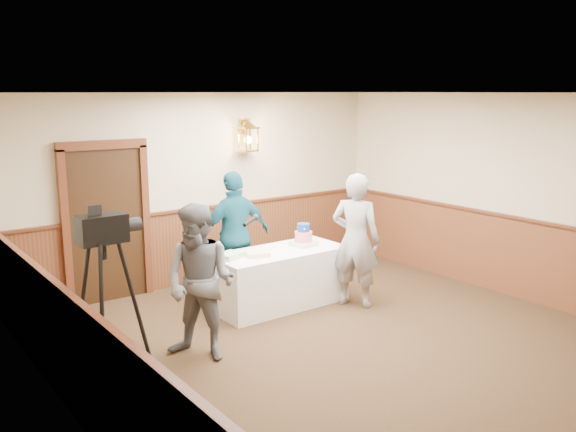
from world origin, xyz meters
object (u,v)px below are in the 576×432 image
(assistant_p, at_px, (235,235))
(tiered_cake, at_px, (303,237))
(tv_camera_rig, at_px, (107,318))
(baker, at_px, (356,240))
(display_table, at_px, (279,278))
(sheet_cake_green, at_px, (230,256))
(interviewer, at_px, (200,282))
(sheet_cake_yellow, at_px, (257,254))

(assistant_p, bearing_deg, tiered_cake, 142.55)
(tv_camera_rig, bearing_deg, baker, 6.23)
(tiered_cake, relative_size, baker, 0.18)
(display_table, height_order, baker, baker)
(display_table, xyz_separation_m, baker, (0.81, -0.61, 0.52))
(sheet_cake_green, distance_m, assistant_p, 0.72)
(interviewer, xyz_separation_m, baker, (2.44, 0.24, 0.05))
(baker, bearing_deg, sheet_cake_yellow, 36.28)
(sheet_cake_green, height_order, assistant_p, assistant_p)
(display_table, bearing_deg, tiered_cake, 2.21)
(display_table, distance_m, sheet_cake_green, 0.83)
(assistant_p, height_order, tv_camera_rig, assistant_p)
(baker, bearing_deg, sheet_cake_green, 36.90)
(tiered_cake, height_order, interviewer, interviewer)
(display_table, relative_size, baker, 1.01)
(tiered_cake, height_order, baker, baker)
(tiered_cake, xyz_separation_m, baker, (0.38, -0.63, 0.02))
(sheet_cake_yellow, relative_size, baker, 0.16)
(sheet_cake_green, bearing_deg, display_table, -4.81)
(interviewer, bearing_deg, sheet_cake_green, 102.49)
(sheet_cake_yellow, height_order, tv_camera_rig, tv_camera_rig)
(sheet_cake_green, bearing_deg, baker, -23.76)
(tv_camera_rig, bearing_deg, tiered_cake, 17.81)
(sheet_cake_green, relative_size, interviewer, 0.18)
(tiered_cake, relative_size, sheet_cake_yellow, 1.14)
(tiered_cake, xyz_separation_m, sheet_cake_green, (-1.14, 0.04, -0.09))
(display_table, xyz_separation_m, interviewer, (-1.64, -0.85, 0.47))
(assistant_p, relative_size, tv_camera_rig, 1.01)
(display_table, distance_m, baker, 1.14)
(baker, bearing_deg, tiered_cake, 1.95)
(assistant_p, xyz_separation_m, tv_camera_rig, (-2.46, -1.75, -0.10))
(assistant_p, bearing_deg, sheet_cake_green, 55.72)
(display_table, relative_size, tiered_cake, 5.45)
(display_table, height_order, tiered_cake, tiered_cake)
(interviewer, distance_m, assistant_p, 2.00)
(sheet_cake_green, xyz_separation_m, assistant_p, (0.44, 0.57, 0.10))
(sheet_cake_yellow, bearing_deg, interviewer, -148.03)
(sheet_cake_yellow, bearing_deg, tv_camera_rig, -155.95)
(sheet_cake_yellow, height_order, sheet_cake_green, sheet_cake_green)
(tiered_cake, height_order, sheet_cake_yellow, tiered_cake)
(assistant_p, bearing_deg, tv_camera_rig, 38.73)
(baker, bearing_deg, display_table, 23.48)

